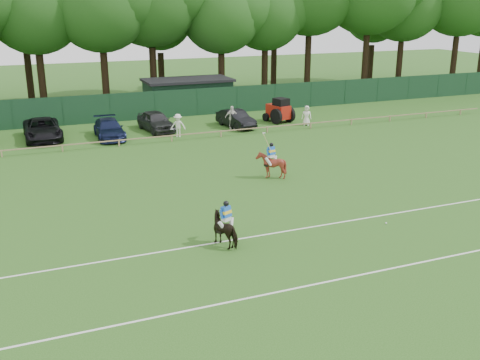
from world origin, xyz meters
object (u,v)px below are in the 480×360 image
horse_dark (226,229)px  spectator_left (178,125)px  suv_black (43,129)px  utility_shed (188,94)px  horse_chestnut (271,165)px  polo_ball (386,223)px  sedan_navy (109,129)px  hatch_grey (156,121)px  estate_black (236,119)px  tractor (279,111)px  spectator_mid (232,117)px  spectator_right (307,116)px

horse_dark → spectator_left: size_ratio=0.93×
suv_black → utility_shed: size_ratio=0.69×
suv_black → spectator_left: (9.91, -3.01, 0.10)m
horse_chestnut → polo_ball: (1.96, -8.80, -0.76)m
horse_chestnut → sedan_navy: bearing=-78.2°
spectator_left → polo_ball: size_ratio=20.12×
horse_chestnut → hatch_grey: bearing=-93.3°
estate_black → tractor: tractor is taller
spectator_mid → polo_ball: 22.46m
hatch_grey → estate_black: bearing=-17.3°
spectator_left → utility_shed: bearing=93.9°
sedan_navy → spectator_right: spectator_right is taller
estate_black → spectator_right: bearing=-24.9°
spectator_right → spectator_left: bearing=-149.6°
hatch_grey → suv_black: bearing=170.7°
horse_chestnut → spectator_mid: 13.91m
horse_dark → spectator_left: (3.81, 20.62, 0.19)m
horse_chestnut → hatch_grey: size_ratio=0.34×
horse_chestnut → horse_dark: bearing=38.3°
estate_black → spectator_mid: bearing=-151.2°
spectator_mid → utility_shed: 9.64m
polo_ball → utility_shed: 32.04m
sedan_navy → spectator_left: spectator_left is taller
horse_dark → estate_black: bearing=-137.0°
horse_dark → utility_shed: bearing=-128.4°
estate_black → utility_shed: bearing=89.0°
horse_chestnut → spectator_right: bearing=-141.9°
suv_black → sedan_navy: bearing=-16.9°
suv_black → spectator_left: bearing=-17.3°
horse_dark → utility_shed: 32.33m
sedan_navy → spectator_right: bearing=-4.0°
horse_dark → sedan_navy: sedan_navy is taller
horse_dark → polo_ball: (7.93, -0.67, -0.67)m
estate_black → spectator_right: (5.88, -1.59, 0.13)m
sedan_navy → tractor: (14.90, 0.49, 0.28)m
horse_dark → tractor: size_ratio=0.59×
hatch_grey → spectator_right: spectator_right is taller
sedan_navy → polo_ball: bearing=-66.6°
suv_black → tractor: tractor is taller
spectator_left → utility_shed: (4.11, 10.71, 0.63)m
spectator_mid → tractor: bearing=19.9°
suv_black → estate_black: suv_black is taller
spectator_left → utility_shed: size_ratio=0.22×
hatch_grey → spectator_right: 12.78m
horse_dark → horse_chestnut: (5.97, 8.12, 0.09)m
horse_dark → estate_black: (9.31, 22.19, 0.01)m
horse_dark → spectator_mid: bearing=-136.1°
suv_black → horse_dark: bearing=-75.9°
horse_chestnut → suv_black: (-12.07, 15.51, 0.00)m
spectator_right → tractor: 2.63m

